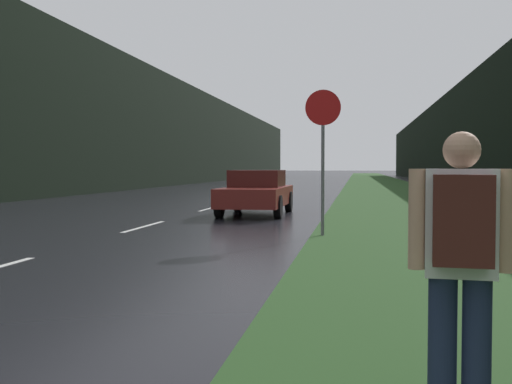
% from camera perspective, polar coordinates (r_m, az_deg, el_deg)
% --- Properties ---
extents(grass_verge, '(6.00, 240.00, 0.02)m').
position_cam_1_polar(grass_verge, '(40.32, 11.88, 0.11)').
color(grass_verge, '#26471E').
rests_on(grass_verge, ground_plane).
extents(lane_stripe_c, '(0.12, 3.00, 0.01)m').
position_cam_1_polar(lane_stripe_c, '(15.92, -9.90, -3.03)').
color(lane_stripe_c, silver).
rests_on(lane_stripe_c, ground_plane).
extents(lane_stripe_d, '(0.12, 3.00, 0.01)m').
position_cam_1_polar(lane_stripe_d, '(22.64, -4.16, -1.46)').
color(lane_stripe_d, silver).
rests_on(lane_stripe_d, ground_plane).
extents(treeline_far_side, '(2.00, 140.00, 8.62)m').
position_cam_1_polar(treeline_far_side, '(52.60, -8.01, 5.30)').
color(treeline_far_side, black).
rests_on(treeline_far_side, ground_plane).
extents(treeline_near_side, '(2.00, 140.00, 7.44)m').
position_cam_1_polar(treeline_near_side, '(50.93, 18.12, 4.65)').
color(treeline_near_side, black).
rests_on(treeline_near_side, ground_plane).
extents(stop_sign, '(0.74, 0.07, 3.07)m').
position_cam_1_polar(stop_sign, '(13.49, 5.96, 4.19)').
color(stop_sign, slate).
rests_on(stop_sign, ground_plane).
extents(hitchhiker_with_backpack, '(0.57, 0.43, 1.65)m').
position_cam_1_polar(hitchhiker_with_backpack, '(3.73, 17.75, -5.59)').
color(hitchhiker_with_backpack, '#1E2847').
rests_on(hitchhiker_with_backpack, ground_plane).
extents(car_passing_near, '(1.90, 4.61, 1.36)m').
position_cam_1_polar(car_passing_near, '(19.65, 0.05, 0.00)').
color(car_passing_near, maroon).
rests_on(car_passing_near, ground_plane).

